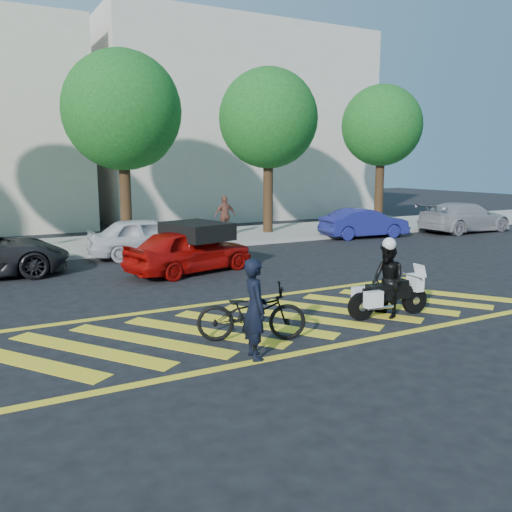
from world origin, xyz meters
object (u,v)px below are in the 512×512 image
parked_mid_right (148,237)px  bicycle (251,313)px  red_convertible (190,250)px  parked_right (364,223)px  officer_moto (388,281)px  parked_far_right (465,217)px  police_motorcycle (387,295)px  officer_bike (255,309)px

parked_mid_right → bicycle: bearing=178.2°
red_convertible → parked_right: bearing=-84.3°
officer_moto → parked_far_right: bearing=131.0°
bicycle → police_motorcycle: bicycle is taller
police_motorcycle → parked_right: parked_right is taller
officer_bike → red_convertible: 7.52m
officer_moto → parked_far_right: 16.12m
officer_bike → red_convertible: officer_bike is taller
officer_moto → red_convertible: 6.76m
officer_bike → red_convertible: bearing=-2.6°
officer_moto → parked_right: officer_moto is taller
officer_moto → parked_far_right: (13.12, 9.36, -0.09)m
officer_moto → parked_right: bearing=148.4°
officer_moto → parked_mid_right: 9.93m
parked_far_right → bicycle: bearing=119.4°
officer_bike → parked_far_right: (16.79, 10.23, -0.15)m
police_motorcycle → officer_moto: bearing=-161.6°
officer_bike → parked_mid_right: (1.39, 10.54, -0.15)m
bicycle → red_convertible: 6.60m
bicycle → red_convertible: (1.30, 6.47, 0.15)m
red_convertible → parked_mid_right: (-0.29, 3.21, 0.02)m
bicycle → parked_mid_right: 9.72m
red_convertible → parked_far_right: 15.38m
parked_far_right → officer_bike: bearing=121.1°
parked_mid_right → officer_moto: bearing=-162.6°
officer_bike → parked_right: officer_bike is taller
officer_bike → bicycle: (0.39, 0.86, -0.33)m
officer_bike → parked_mid_right: size_ratio=0.42×
red_convertible → parked_right: size_ratio=1.02×
parked_mid_right → parked_right: size_ratio=1.06×
officer_moto → parked_mid_right: size_ratio=0.38×
parked_mid_right → police_motorcycle: bearing=-162.5°
parked_far_right → red_convertible: bearing=100.6°
parked_right → parked_far_right: 5.55m
parked_far_right → officer_moto: bearing=125.2°
parked_right → bicycle: bearing=139.9°
parked_right → parked_far_right: bearing=-90.1°
police_motorcycle → red_convertible: red_convertible is taller
officer_bike → bicycle: bearing=-13.8°
officer_bike → red_convertible: (1.69, 7.33, -0.18)m
officer_moto → parked_far_right: size_ratio=0.33×
red_convertible → bicycle: bearing=153.8°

